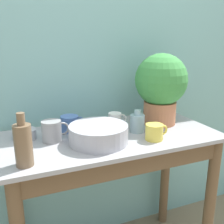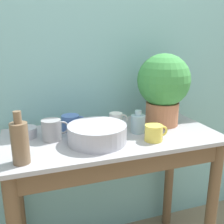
# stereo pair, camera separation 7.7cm
# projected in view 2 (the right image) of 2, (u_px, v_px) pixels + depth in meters

# --- Properties ---
(wall_back) EXTENTS (6.00, 0.05, 2.40)m
(wall_back) POSITION_uv_depth(u_px,v_px,m) (94.00, 57.00, 1.54)
(wall_back) COLOR #7AB2B2
(wall_back) RESTS_ON ground_plane
(counter_table) EXTENTS (1.09, 0.53, 0.83)m
(counter_table) POSITION_uv_depth(u_px,v_px,m) (113.00, 172.00, 1.38)
(counter_table) COLOR brown
(counter_table) RESTS_ON ground_plane
(potted_plant) EXTENTS (0.29, 0.29, 0.40)m
(potted_plant) POSITION_uv_depth(u_px,v_px,m) (163.00, 85.00, 1.44)
(potted_plant) COLOR #B7704C
(potted_plant) RESTS_ON counter_table
(bowl_wash_large) EXTENTS (0.28, 0.28, 0.09)m
(bowl_wash_large) POSITION_uv_depth(u_px,v_px,m) (97.00, 134.00, 1.23)
(bowl_wash_large) COLOR #A8A8B2
(bowl_wash_large) RESTS_ON counter_table
(bottle_tall) EXTENTS (0.07, 0.07, 0.21)m
(bottle_tall) POSITION_uv_depth(u_px,v_px,m) (20.00, 142.00, 1.02)
(bottle_tall) COLOR brown
(bottle_tall) RESTS_ON counter_table
(bottle_short) EXTENTS (0.08, 0.08, 0.12)m
(bottle_short) POSITION_uv_depth(u_px,v_px,m) (138.00, 123.00, 1.36)
(bottle_short) COLOR #93B2BC
(bottle_short) RESTS_ON counter_table
(mug_grey) EXTENTS (0.13, 0.09, 0.10)m
(mug_grey) POSITION_uv_depth(u_px,v_px,m) (52.00, 130.00, 1.26)
(mug_grey) COLOR gray
(mug_grey) RESTS_ON counter_table
(mug_blue) EXTENTS (0.13, 0.09, 0.08)m
(mug_blue) POSITION_uv_depth(u_px,v_px,m) (71.00, 123.00, 1.40)
(mug_blue) COLOR #4C70B7
(mug_blue) RESTS_ON counter_table
(mug_white) EXTENTS (0.11, 0.07, 0.09)m
(mug_white) POSITION_uv_depth(u_px,v_px,m) (116.00, 121.00, 1.42)
(mug_white) COLOR white
(mug_white) RESTS_ON counter_table
(mug_yellow) EXTENTS (0.12, 0.09, 0.08)m
(mug_yellow) POSITION_uv_depth(u_px,v_px,m) (154.00, 133.00, 1.26)
(mug_yellow) COLOR #E5CC4C
(mug_yellow) RESTS_ON counter_table
(bowl_small_steel) EXTENTS (0.11, 0.11, 0.05)m
(bowl_small_steel) POSITION_uv_depth(u_px,v_px,m) (26.00, 132.00, 1.31)
(bowl_small_steel) COLOR #A8A8B2
(bowl_small_steel) RESTS_ON counter_table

